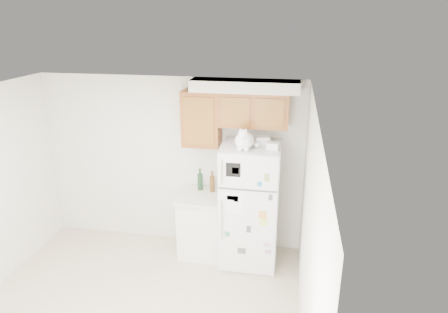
% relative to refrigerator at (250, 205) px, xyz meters
% --- Properties ---
extents(room_shell, '(3.84, 4.04, 2.52)m').
position_rel_refrigerator_xyz_m(room_shell, '(-1.08, -1.36, 0.82)').
color(room_shell, silver).
rests_on(room_shell, ground_plane).
extents(refrigerator, '(0.76, 0.78, 1.70)m').
position_rel_refrigerator_xyz_m(refrigerator, '(0.00, 0.00, 0.00)').
color(refrigerator, silver).
rests_on(refrigerator, ground_plane).
extents(base_counter, '(0.64, 0.64, 0.92)m').
position_rel_refrigerator_xyz_m(base_counter, '(-0.69, 0.07, -0.39)').
color(base_counter, white).
rests_on(base_counter, ground_plane).
extents(cat, '(0.30, 0.44, 0.31)m').
position_rel_refrigerator_xyz_m(cat, '(-0.08, -0.15, 0.96)').
color(cat, white).
rests_on(cat, refrigerator).
extents(storage_box_back, '(0.21, 0.17, 0.10)m').
position_rel_refrigerator_xyz_m(storage_box_back, '(0.13, 0.10, 0.90)').
color(storage_box_back, white).
rests_on(storage_box_back, refrigerator).
extents(storage_box_front, '(0.16, 0.13, 0.09)m').
position_rel_refrigerator_xyz_m(storage_box_front, '(0.27, -0.10, 0.89)').
color(storage_box_front, white).
rests_on(storage_box_front, refrigerator).
extents(bottle_green, '(0.08, 0.08, 0.32)m').
position_rel_refrigerator_xyz_m(bottle_green, '(-0.75, 0.24, 0.23)').
color(bottle_green, '#19381E').
rests_on(bottle_green, base_counter).
extents(bottle_amber, '(0.07, 0.07, 0.31)m').
position_rel_refrigerator_xyz_m(bottle_amber, '(-0.56, 0.21, 0.22)').
color(bottle_amber, '#593814').
rests_on(bottle_amber, base_counter).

